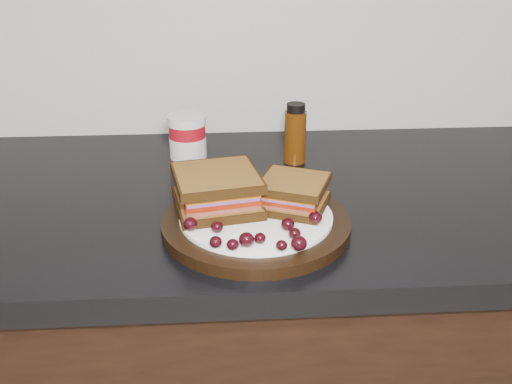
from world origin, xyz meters
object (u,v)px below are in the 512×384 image
plate (256,223)px  sandwich_left (217,190)px  condiment_jar (188,143)px  oil_bottle (295,133)px

plate → sandwich_left: (-0.06, 0.03, 0.04)m
condiment_jar → oil_bottle: bearing=6.8°
plate → sandwich_left: bearing=155.0°
plate → oil_bottle: (0.09, 0.26, 0.05)m
plate → condiment_jar: condiment_jar is taller
condiment_jar → plate: bearing=-65.1°
plate → condiment_jar: 0.26m
plate → oil_bottle: bearing=70.9°
plate → condiment_jar: bearing=114.9°
sandwich_left → oil_bottle: oil_bottle is taller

